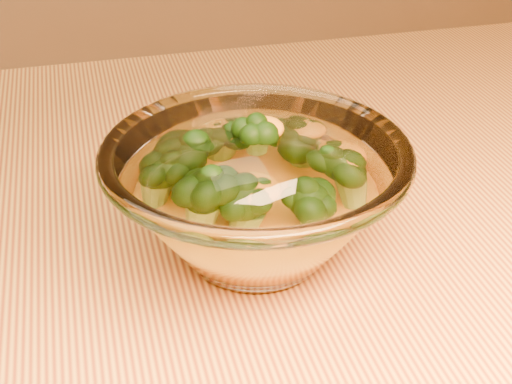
{
  "coord_description": "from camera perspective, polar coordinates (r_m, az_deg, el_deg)",
  "views": [
    {
      "loc": [
        -0.0,
        -0.43,
        1.07
      ],
      "look_at": [
        0.1,
        -0.02,
        0.8
      ],
      "focal_mm": 50.0,
      "sensor_mm": 36.0,
      "label": 1
    }
  ],
  "objects": [
    {
      "name": "table",
      "position": [
        0.6,
        -10.37,
        -12.68
      ],
      "size": [
        1.2,
        0.8,
        0.75
      ],
      "color": "gold",
      "rests_on": "ground"
    },
    {
      "name": "cheese_sauce",
      "position": [
        0.51,
        -0.0,
        -2.35
      ],
      "size": [
        0.13,
        0.13,
        0.04
      ],
      "primitive_type": "ellipsoid",
      "color": "orange",
      "rests_on": "glass_bowl"
    },
    {
      "name": "glass_bowl",
      "position": [
        0.5,
        -0.0,
        -0.45
      ],
      "size": [
        0.22,
        0.22,
        0.1
      ],
      "color": "white",
      "rests_on": "table"
    },
    {
      "name": "broccoli_heap",
      "position": [
        0.5,
        -0.73,
        1.46
      ],
      "size": [
        0.14,
        0.12,
        0.07
      ],
      "color": "black",
      "rests_on": "cheese_sauce"
    }
  ]
}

